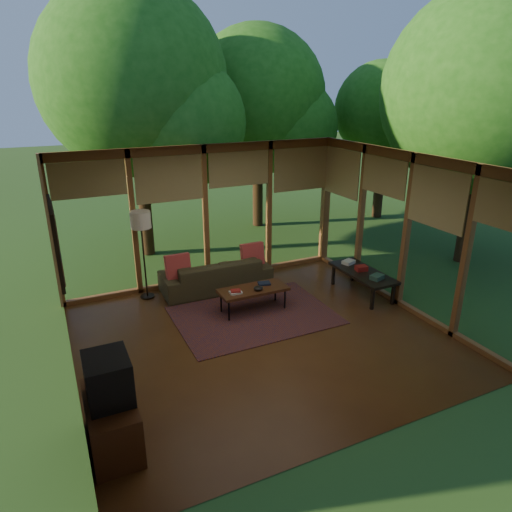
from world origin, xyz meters
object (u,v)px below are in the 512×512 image
media_cabinet (112,422)px  coffee_table (253,290)px  sofa (216,274)px  floor_lamp (141,225)px  television (108,379)px  side_console (363,274)px

media_cabinet → coffee_table: (2.73, 2.24, 0.09)m
sofa → floor_lamp: floor_lamp is taller
television → side_console: (4.85, 1.99, -0.44)m
floor_lamp → side_console: (3.70, -1.59, -1.00)m
media_cabinet → floor_lamp: bearing=72.0°
floor_lamp → side_console: 4.15m
side_console → television: bearing=-157.7°
floor_lamp → side_console: bearing=-23.2°
coffee_table → side_console: size_ratio=0.86×
media_cabinet → floor_lamp: 3.92m
media_cabinet → coffee_table: 3.53m
media_cabinet → coffee_table: media_cabinet is taller
media_cabinet → coffee_table: bearing=39.4°
media_cabinet → floor_lamp: (1.17, 3.58, 1.11)m
sofa → television: 4.19m
television → sofa: bearing=54.1°
sofa → media_cabinet: (-2.46, -3.37, -0.00)m
coffee_table → floor_lamp: bearing=139.4°
floor_lamp → coffee_table: size_ratio=1.38×
media_cabinet → television: size_ratio=1.82×
television → coffee_table: television is taller
television → coffee_table: bearing=39.6°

